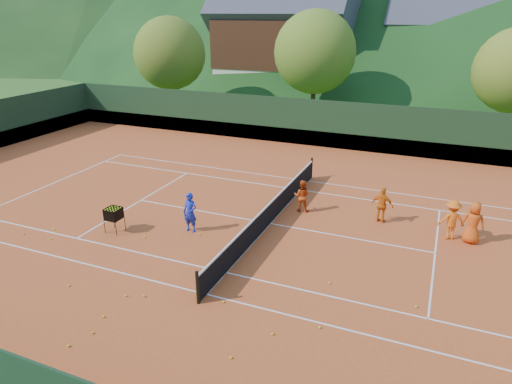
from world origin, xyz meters
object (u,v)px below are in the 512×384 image
at_px(student_c, 473,223).
at_px(tennis_net, 270,212).
at_px(student_a, 302,196).
at_px(chalet_mid, 455,47).
at_px(student_b, 382,205).
at_px(coach, 190,213).
at_px(chalet_left, 285,38).
at_px(ball_hopper, 114,214).
at_px(student_d, 452,220).

xyz_separation_m(student_c, tennis_net, (-7.56, -1.38, -0.32)).
distance_m(student_a, chalet_mid, 32.96).
relative_size(student_a, student_b, 0.94).
height_order(coach, chalet_left, chalet_left).
relative_size(tennis_net, ball_hopper, 12.07).
xyz_separation_m(student_a, chalet_left, (-10.80, 28.27, 4.92)).
relative_size(student_d, chalet_left, 0.11).
relative_size(chalet_left, chalet_mid, 1.09).
xyz_separation_m(student_a, student_b, (3.37, 0.19, 0.04)).
relative_size(student_c, tennis_net, 0.14).
distance_m(student_d, chalet_left, 33.52).
height_order(student_c, chalet_mid, chalet_mid).
bearing_deg(student_c, coach, 22.19).
height_order(chalet_left, chalet_mid, chalet_left).
distance_m(chalet_left, chalet_mid, 16.51).
bearing_deg(ball_hopper, student_c, 18.83).
bearing_deg(chalet_mid, coach, -103.57).
xyz_separation_m(coach, student_c, (10.21, 3.23, 0.02)).
relative_size(student_c, ball_hopper, 1.63).
height_order(student_a, student_b, student_b).
xyz_separation_m(student_d, chalet_left, (-16.81, 28.59, 4.84)).
height_order(student_a, chalet_left, chalet_left).
bearing_deg(ball_hopper, tennis_net, 29.38).
bearing_deg(ball_hopper, student_d, 20.02).
relative_size(student_b, tennis_net, 0.12).
distance_m(tennis_net, ball_hopper, 6.21).
bearing_deg(student_d, coach, -1.33).
relative_size(student_a, ball_hopper, 1.42).
bearing_deg(chalet_left, chalet_mid, 14.04).
distance_m(coach, chalet_mid, 37.12).
bearing_deg(chalet_left, student_d, -59.54).
bearing_deg(coach, tennis_net, 34.81).
bearing_deg(tennis_net, coach, -145.08).
bearing_deg(student_a, student_d, 168.25).
height_order(student_d, ball_hopper, student_d).
distance_m(student_d, ball_hopper, 13.01).
bearing_deg(student_a, student_b, 174.49).
bearing_deg(chalet_mid, tennis_net, -100.01).
height_order(tennis_net, chalet_mid, chalet_mid).
distance_m(coach, student_d, 10.01).
xyz_separation_m(student_c, ball_hopper, (-12.96, -4.42, -0.07)).
relative_size(coach, student_d, 1.01).
height_order(student_a, student_d, student_d).
xyz_separation_m(student_b, chalet_left, (-14.17, 28.08, 4.87)).
relative_size(coach, student_c, 0.98).
bearing_deg(chalet_left, student_c, -58.48).
relative_size(coach, chalet_left, 0.12).
height_order(student_b, student_c, student_c).
xyz_separation_m(ball_hopper, chalet_left, (-4.59, 33.04, 4.88)).
xyz_separation_m(student_a, student_d, (6.01, -0.32, 0.08)).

